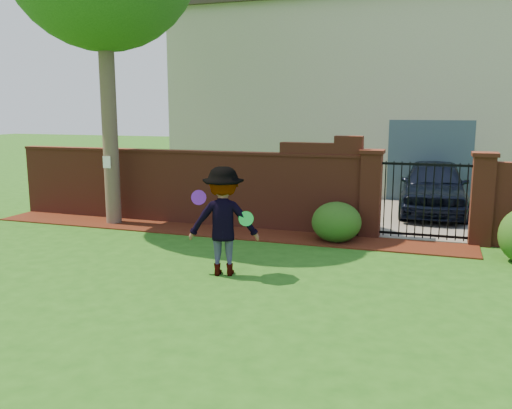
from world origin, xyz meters
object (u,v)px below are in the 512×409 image
(frisbee_purple, at_px, (199,197))
(man, at_px, (223,222))
(frisbee_green, at_px, (246,219))
(car, at_px, (434,187))

(frisbee_purple, bearing_deg, man, 31.04)
(man, height_order, frisbee_green, man)
(frisbee_purple, xyz_separation_m, frisbee_green, (0.74, 0.20, -0.34))
(car, bearing_deg, man, -117.26)
(car, distance_m, frisbee_green, 7.16)
(frisbee_purple, relative_size, frisbee_green, 1.00)
(car, relative_size, frisbee_green, 17.03)
(car, distance_m, frisbee_purple, 7.68)
(frisbee_green, bearing_deg, man, 179.90)
(car, bearing_deg, frisbee_green, -114.36)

